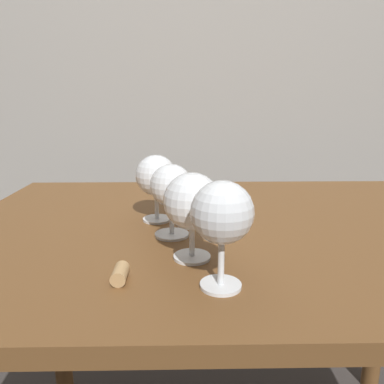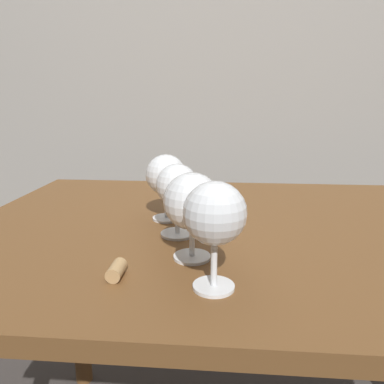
{
  "view_description": "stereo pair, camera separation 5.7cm",
  "coord_description": "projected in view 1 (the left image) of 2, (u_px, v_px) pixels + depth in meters",
  "views": [
    {
      "loc": [
        -0.11,
        -0.73,
        0.97
      ],
      "look_at": [
        -0.1,
        -0.18,
        0.83
      ],
      "focal_mm": 34.29,
      "sensor_mm": 36.0,
      "label": 1
    },
    {
      "loc": [
        -0.06,
        -0.73,
        0.97
      ],
      "look_at": [
        -0.1,
        -0.18,
        0.83
      ],
      "focal_mm": 34.29,
      "sensor_mm": 36.0,
      "label": 2
    }
  ],
  "objects": [
    {
      "name": "wine_glass_rose",
      "position": [
        171.0,
        187.0,
        0.68
      ],
      "size": [
        0.08,
        0.08,
        0.14
      ],
      "color": "white",
      "rests_on": "dining_table"
    },
    {
      "name": "cork",
      "position": [
        120.0,
        274.0,
        0.52
      ],
      "size": [
        0.02,
        0.04,
        0.02
      ],
      "primitive_type": "cylinder",
      "rotation": [
        1.57,
        0.0,
        0.0
      ],
      "color": "tan",
      "rests_on": "dining_table"
    },
    {
      "name": "back_wall",
      "position": [
        212.0,
        16.0,
        1.51
      ],
      "size": [
        5.0,
        0.08,
        2.6
      ],
      "primitive_type": "cube",
      "color": "gray",
      "rests_on": "ground_plane"
    },
    {
      "name": "wine_glass_cabernet",
      "position": [
        192.0,
        203.0,
        0.58
      ],
      "size": [
        0.09,
        0.09,
        0.14
      ],
      "color": "white",
      "rests_on": "dining_table"
    },
    {
      "name": "wine_glass_chardonnay",
      "position": [
        156.0,
        176.0,
        0.76
      ],
      "size": [
        0.09,
        0.09,
        0.14
      ],
      "color": "white",
      "rests_on": "dining_table"
    },
    {
      "name": "dining_table",
      "position": [
        237.0,
        266.0,
        0.8
      ],
      "size": [
        1.18,
        0.79,
        0.71
      ],
      "color": "brown",
      "rests_on": "ground_plane"
    },
    {
      "name": "wine_glass_pinot",
      "position": [
        222.0,
        215.0,
        0.48
      ],
      "size": [
        0.09,
        0.09,
        0.15
      ],
      "color": "white",
      "rests_on": "dining_table"
    }
  ]
}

